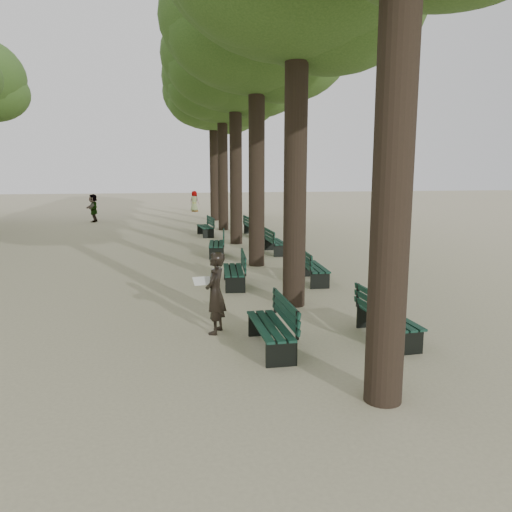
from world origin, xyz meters
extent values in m
plane|color=#B9B08C|center=(0.00, 0.00, 0.00)|extent=(120.00, 120.00, 0.00)
cylinder|color=#33261C|center=(1.50, -2.00, 3.75)|extent=(0.52, 0.52, 7.50)
cylinder|color=#33261C|center=(1.50, 3.00, 3.75)|extent=(0.52, 0.52, 7.50)
cylinder|color=#33261C|center=(1.50, 8.00, 3.75)|extent=(0.52, 0.52, 7.50)
ellipsoid|color=#2E521C|center=(1.50, 8.00, 7.70)|extent=(6.00, 6.00, 4.50)
cylinder|color=#33261C|center=(1.50, 13.00, 3.75)|extent=(0.52, 0.52, 7.50)
ellipsoid|color=#2E521C|center=(1.50, 13.00, 7.70)|extent=(6.00, 6.00, 4.50)
cylinder|color=#33261C|center=(1.50, 18.00, 3.75)|extent=(0.52, 0.52, 7.50)
ellipsoid|color=#2E521C|center=(1.50, 18.00, 7.70)|extent=(6.00, 6.00, 4.50)
cylinder|color=#33261C|center=(1.50, 23.00, 3.75)|extent=(0.52, 0.52, 7.50)
ellipsoid|color=#2E521C|center=(1.50, 23.00, 7.70)|extent=(6.00, 6.00, 4.50)
cube|color=black|center=(0.35, 0.19, 0.23)|extent=(0.56, 1.81, 0.45)
cube|color=black|center=(0.35, 0.19, 0.45)|extent=(0.58, 1.81, 0.04)
cube|color=black|center=(0.63, 0.19, 0.72)|extent=(0.08, 1.80, 0.40)
cube|color=black|center=(0.35, 5.16, 0.23)|extent=(0.68, 1.84, 0.45)
cube|color=black|center=(0.35, 5.16, 0.45)|extent=(0.70, 1.84, 0.04)
cube|color=black|center=(0.63, 5.14, 0.72)|extent=(0.20, 1.80, 0.40)
cube|color=black|center=(0.35, 10.05, 0.23)|extent=(0.72, 1.85, 0.45)
cube|color=black|center=(0.35, 10.05, 0.45)|extent=(0.74, 1.85, 0.04)
cube|color=black|center=(0.63, 10.02, 0.72)|extent=(0.24, 1.79, 0.40)
cube|color=black|center=(0.35, 15.67, 0.23)|extent=(0.71, 1.85, 0.45)
cube|color=black|center=(0.35, 15.67, 0.45)|extent=(0.73, 1.85, 0.04)
cube|color=black|center=(0.63, 15.70, 0.72)|extent=(0.23, 1.79, 0.40)
cube|color=black|center=(2.65, 0.33, 0.23)|extent=(0.62, 1.83, 0.45)
cube|color=black|center=(2.65, 0.33, 0.45)|extent=(0.64, 1.83, 0.04)
cube|color=black|center=(2.37, 0.31, 0.72)|extent=(0.14, 1.80, 0.40)
cube|color=black|center=(2.65, 5.22, 0.23)|extent=(0.60, 1.82, 0.45)
cube|color=black|center=(2.65, 5.22, 0.45)|extent=(0.62, 1.82, 0.04)
cube|color=black|center=(2.37, 5.24, 0.72)|extent=(0.12, 1.80, 0.40)
cube|color=black|center=(2.65, 10.22, 0.23)|extent=(0.56, 1.81, 0.45)
cube|color=black|center=(2.65, 10.22, 0.45)|extent=(0.58, 1.81, 0.04)
cube|color=black|center=(2.37, 10.21, 0.72)|extent=(0.08, 1.80, 0.40)
cube|color=black|center=(2.65, 15.41, 0.23)|extent=(0.64, 1.83, 0.45)
cube|color=black|center=(2.65, 15.41, 0.45)|extent=(0.66, 1.83, 0.04)
cube|color=black|center=(2.37, 15.39, 0.72)|extent=(0.16, 1.80, 0.40)
imported|color=black|center=(-0.50, 1.29, 0.80)|extent=(0.54, 0.72, 1.60)
cube|color=white|center=(-0.75, 1.29, 1.05)|extent=(0.37, 0.29, 0.12)
imported|color=#262628|center=(-5.80, 23.28, 0.84)|extent=(0.48, 1.58, 1.68)
imported|color=#262628|center=(0.61, 29.76, 0.77)|extent=(0.80, 0.69, 1.55)
imported|color=#262628|center=(4.71, 24.90, 0.85)|extent=(0.99, 1.05, 1.71)
camera|label=1|loc=(-1.35, -8.06, 3.17)|focal=35.00mm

